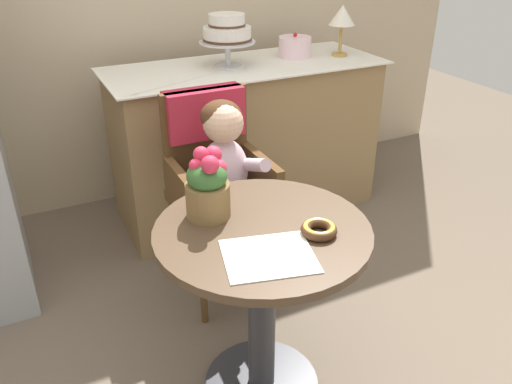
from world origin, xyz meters
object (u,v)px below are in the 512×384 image
Objects in this scene: flower_vase at (208,185)px; table_lamp at (342,17)px; tiered_cake_stand at (227,32)px; wicker_chair at (214,162)px; round_layer_cake at (295,47)px; donut_front at (319,229)px; cafe_table at (262,280)px; seated_child at (227,168)px.

flower_vase is 1.70m from table_lamp.
flower_vase is 0.82× the size of tiered_cake_stand.
wicker_chair is 5.09× the size of round_layer_cake.
table_lamp is at bearing 54.02° from donut_front.
wicker_chair is 0.83m from donut_front.
donut_front is 1.73m from table_lamp.
table_lamp reaches higher than donut_front.
donut_front is at bearing -101.94° from tiered_cake_stand.
wicker_chair is 8.11× the size of donut_front.
seated_child is (0.11, 0.56, 0.17)m from cafe_table.
wicker_chair is 0.64m from flower_vase.
round_layer_cake is (0.44, 0.04, -0.13)m from tiered_cake_stand.
seated_child is 3.88× the size of round_layer_cake.
wicker_chair is at bearing 81.02° from cafe_table.
wicker_chair is at bearing 66.94° from flower_vase.
wicker_chair is 3.90× the size of flower_vase.
table_lamp is (1.02, 0.70, 0.44)m from seated_child.
tiered_cake_stand reaches higher than wicker_chair.
round_layer_cake is (0.77, 0.63, 0.32)m from wicker_chair.
round_layer_cake is 0.31m from table_lamp.
wicker_chair is at bearing -140.82° from round_layer_cake.
seated_child is 2.97× the size of flower_vase.
donut_front is at bearing -37.95° from cafe_table.
table_lamp is (0.25, -0.09, 0.16)m from round_layer_cake.
wicker_chair is at bearing 92.24° from donut_front.
tiered_cake_stand is at bearing 63.60° from flower_vase.
flower_vase is 1.31× the size of round_layer_cake.
seated_child is at bearing -145.81° from table_lamp.
donut_front is 0.63× the size of round_layer_cake.
tiered_cake_stand is 0.46m from round_layer_cake.
table_lamp is (0.99, 1.37, 0.38)m from donut_front.
cafe_table is 1.80m from table_lamp.
cafe_table is at bearing -123.37° from round_layer_cake.
cafe_table is 3.84× the size of round_layer_cake.
donut_front is at bearing -116.91° from round_layer_cake.
flower_vase is at bearing -111.04° from wicker_chair.
flower_vase is 1.30m from tiered_cake_stand.
table_lamp is (1.02, 0.54, 0.48)m from wicker_chair.
round_layer_cake is at bearing 160.87° from table_lamp.
donut_front is 1.48m from tiered_cake_stand.
tiered_cake_stand is at bearing 176.08° from table_lamp.
seated_child is (0.00, -0.16, 0.04)m from wicker_chair.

